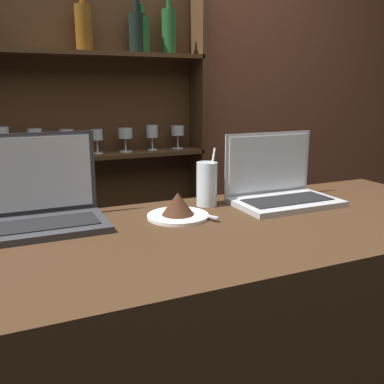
# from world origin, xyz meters

# --- Properties ---
(bar_counter) EXTENTS (1.71, 0.66, 0.98)m
(bar_counter) POSITION_xyz_m (0.00, 0.33, 0.49)
(bar_counter) COLOR #382314
(bar_counter) RESTS_ON ground_plane
(back_wall) EXTENTS (7.00, 0.06, 2.70)m
(back_wall) POSITION_xyz_m (0.00, 1.52, 1.35)
(back_wall) COLOR brown
(back_wall) RESTS_ON ground_plane
(back_shelf) EXTENTS (1.10, 0.18, 1.88)m
(back_shelf) POSITION_xyz_m (-0.10, 1.44, 1.00)
(back_shelf) COLOR #472D19
(back_shelf) RESTS_ON ground_plane
(laptop_near) EXTENTS (0.34, 0.22, 0.25)m
(laptop_near) POSITION_xyz_m (-0.45, 0.55, 1.04)
(laptop_near) COLOR #333338
(laptop_near) RESTS_ON bar_counter
(laptop_far) EXTENTS (0.34, 0.22, 0.23)m
(laptop_far) POSITION_xyz_m (0.30, 0.49, 1.03)
(laptop_far) COLOR #ADADB2
(laptop_far) RESTS_ON bar_counter
(cake_plate) EXTENTS (0.18, 0.18, 0.08)m
(cake_plate) POSITION_xyz_m (-0.08, 0.46, 1.01)
(cake_plate) COLOR white
(cake_plate) RESTS_ON bar_counter
(water_glass) EXTENTS (0.07, 0.07, 0.19)m
(water_glass) POSITION_xyz_m (0.06, 0.56, 1.05)
(water_glass) COLOR silver
(water_glass) RESTS_ON bar_counter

